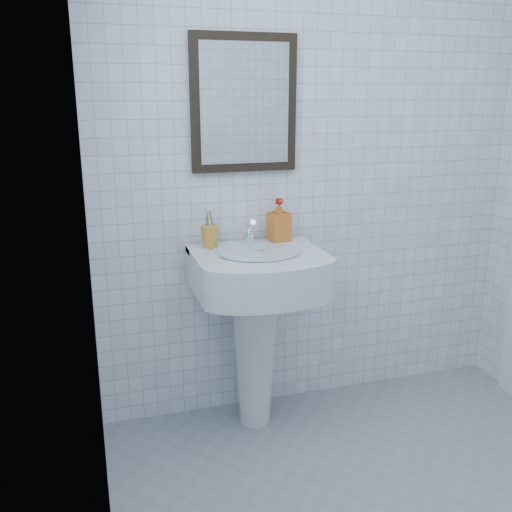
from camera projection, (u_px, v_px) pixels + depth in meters
name	position (u px, v px, depth m)	size (l,w,h in m)	color
wall_back	(314.00, 166.00, 2.82)	(2.20, 0.02, 2.50)	silver
wall_left	(88.00, 238.00, 1.41)	(0.02, 2.40, 2.50)	silver
washbasin	(256.00, 309.00, 2.70)	(0.59, 0.43, 0.91)	white
faucet	(250.00, 234.00, 2.70)	(0.05, 0.11, 0.13)	white
toothbrush_cup	(210.00, 236.00, 2.65)	(0.09, 0.09, 0.10)	gold
soap_dispenser	(279.00, 220.00, 2.75)	(0.09, 0.09, 0.20)	#BC4012
wall_mirror	(244.00, 104.00, 2.62)	(0.50, 0.04, 0.62)	black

